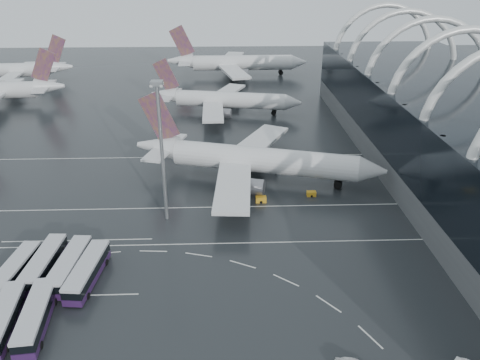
{
  "coord_description": "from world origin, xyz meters",
  "views": [
    {
      "loc": [
        3.91,
        -75.31,
        48.05
      ],
      "look_at": [
        7.01,
        10.56,
        7.0
      ],
      "focal_mm": 35.0,
      "sensor_mm": 36.0,
      "label": 1
    }
  ],
  "objects_px": {
    "airliner_gate_c": "(235,63)",
    "bus_row_far_a": "(4,319)",
    "jet_remote_mid": "(2,90)",
    "bus_row_near_c": "(70,266)",
    "bus_row_near_b": "(44,263)",
    "gse_cart_belly_d": "(326,170)",
    "bus_row_far_b": "(36,316)",
    "gse_cart_belly_c": "(261,199)",
    "jet_remote_far": "(21,70)",
    "bus_row_near_d": "(87,271)",
    "airliner_main": "(251,160)",
    "gse_cart_belly_a": "(311,194)",
    "floodlight_mast": "(161,136)",
    "airliner_gate_b": "(223,100)",
    "bus_row_near_a": "(15,270)"
  },
  "relations": [
    {
      "from": "jet_remote_mid",
      "to": "jet_remote_far",
      "type": "height_order",
      "value": "jet_remote_mid"
    },
    {
      "from": "airliner_gate_b",
      "to": "bus_row_far_a",
      "type": "relative_size",
      "value": 3.7
    },
    {
      "from": "airliner_main",
      "to": "gse_cart_belly_a",
      "type": "height_order",
      "value": "airliner_main"
    },
    {
      "from": "airliner_gate_b",
      "to": "bus_row_near_b",
      "type": "bearing_deg",
      "value": -97.82
    },
    {
      "from": "bus_row_near_c",
      "to": "gse_cart_belly_d",
      "type": "xyz_separation_m",
      "value": [
        50.83,
        39.46,
        -1.2
      ]
    },
    {
      "from": "airliner_main",
      "to": "bus_row_near_b",
      "type": "distance_m",
      "value": 51.08
    },
    {
      "from": "bus_row_near_d",
      "to": "gse_cart_belly_d",
      "type": "relative_size",
      "value": 5.64
    },
    {
      "from": "floodlight_mast",
      "to": "gse_cart_belly_d",
      "type": "xyz_separation_m",
      "value": [
        36.76,
        21.2,
        -17.04
      ]
    },
    {
      "from": "bus_row_near_c",
      "to": "bus_row_far_b",
      "type": "relative_size",
      "value": 1.0
    },
    {
      "from": "bus_row_near_c",
      "to": "floodlight_mast",
      "type": "distance_m",
      "value": 27.98
    },
    {
      "from": "bus_row_far_a",
      "to": "airliner_main",
      "type": "bearing_deg",
      "value": -44.18
    },
    {
      "from": "airliner_gate_c",
      "to": "gse_cart_belly_d",
      "type": "distance_m",
      "value": 107.07
    },
    {
      "from": "jet_remote_far",
      "to": "gse_cart_belly_c",
      "type": "xyz_separation_m",
      "value": [
        92.96,
        -111.69,
        -4.39
      ]
    },
    {
      "from": "jet_remote_far",
      "to": "gse_cart_belly_c",
      "type": "height_order",
      "value": "jet_remote_far"
    },
    {
      "from": "jet_remote_far",
      "to": "gse_cart_belly_d",
      "type": "distance_m",
      "value": 146.72
    },
    {
      "from": "jet_remote_far",
      "to": "gse_cart_belly_a",
      "type": "relative_size",
      "value": 22.11
    },
    {
      "from": "gse_cart_belly_a",
      "to": "gse_cart_belly_d",
      "type": "height_order",
      "value": "gse_cart_belly_d"
    },
    {
      "from": "airliner_main",
      "to": "bus_row_near_c",
      "type": "height_order",
      "value": "airliner_main"
    },
    {
      "from": "jet_remote_mid",
      "to": "bus_row_near_c",
      "type": "distance_m",
      "value": 115.35
    },
    {
      "from": "bus_row_near_c",
      "to": "bus_row_far_b",
      "type": "distance_m",
      "value": 12.06
    },
    {
      "from": "bus_row_far_a",
      "to": "bus_row_near_d",
      "type": "bearing_deg",
      "value": -45.97
    },
    {
      "from": "airliner_main",
      "to": "bus_row_far_a",
      "type": "xyz_separation_m",
      "value": [
        -37.88,
        -48.65,
        -3.21
      ]
    },
    {
      "from": "bus_row_far_b",
      "to": "jet_remote_far",
      "type": "bearing_deg",
      "value": 15.64
    },
    {
      "from": "bus_row_far_b",
      "to": "floodlight_mast",
      "type": "relative_size",
      "value": 0.5
    },
    {
      "from": "jet_remote_mid",
      "to": "bus_row_near_b",
      "type": "xyz_separation_m",
      "value": [
        48.5,
        -101.53,
        -3.26
      ]
    },
    {
      "from": "airliner_gate_b",
      "to": "bus_row_near_c",
      "type": "distance_m",
      "value": 92.97
    },
    {
      "from": "bus_row_near_d",
      "to": "airliner_gate_b",
      "type": "bearing_deg",
      "value": -8.05
    },
    {
      "from": "airliner_gate_c",
      "to": "bus_row_far_a",
      "type": "relative_size",
      "value": 4.44
    },
    {
      "from": "jet_remote_mid",
      "to": "airliner_gate_b",
      "type": "bearing_deg",
      "value": 166.34
    },
    {
      "from": "bus_row_far_b",
      "to": "bus_row_near_d",
      "type": "bearing_deg",
      "value": -29.73
    },
    {
      "from": "bus_row_near_a",
      "to": "bus_row_far_a",
      "type": "height_order",
      "value": "bus_row_far_a"
    },
    {
      "from": "jet_remote_far",
      "to": "bus_row_far_b",
      "type": "bearing_deg",
      "value": 108.01
    },
    {
      "from": "bus_row_far_a",
      "to": "gse_cart_belly_d",
      "type": "relative_size",
      "value": 5.53
    },
    {
      "from": "airliner_gate_c",
      "to": "bus_row_near_a",
      "type": "xyz_separation_m",
      "value": [
        -39.86,
        -145.34,
        -3.74
      ]
    },
    {
      "from": "airliner_main",
      "to": "floodlight_mast",
      "type": "bearing_deg",
      "value": -119.66
    },
    {
      "from": "bus_row_near_d",
      "to": "gse_cart_belly_a",
      "type": "height_order",
      "value": "bus_row_near_d"
    },
    {
      "from": "floodlight_mast",
      "to": "gse_cart_belly_a",
      "type": "height_order",
      "value": "floodlight_mast"
    },
    {
      "from": "airliner_main",
      "to": "bus_row_near_b",
      "type": "xyz_separation_m",
      "value": [
        -36.75,
        -35.33,
        -3.21
      ]
    },
    {
      "from": "jet_remote_far",
      "to": "bus_row_near_c",
      "type": "distance_m",
      "value": 148.73
    },
    {
      "from": "airliner_main",
      "to": "gse_cart_belly_c",
      "type": "bearing_deg",
      "value": -67.12
    },
    {
      "from": "airliner_main",
      "to": "airliner_gate_c",
      "type": "bearing_deg",
      "value": 106.27
    },
    {
      "from": "bus_row_near_b",
      "to": "gse_cart_belly_d",
      "type": "relative_size",
      "value": 5.52
    },
    {
      "from": "floodlight_mast",
      "to": "airliner_main",
      "type": "bearing_deg",
      "value": 44.62
    },
    {
      "from": "bus_row_near_d",
      "to": "gse_cart_belly_d",
      "type": "bearing_deg",
      "value": -43.39
    },
    {
      "from": "gse_cart_belly_d",
      "to": "bus_row_near_b",
      "type": "bearing_deg",
      "value": -145.11
    },
    {
      "from": "bus_row_near_b",
      "to": "bus_row_near_c",
      "type": "relative_size",
      "value": 0.98
    },
    {
      "from": "airliner_main",
      "to": "bus_row_far_a",
      "type": "distance_m",
      "value": 61.75
    },
    {
      "from": "bus_row_far_b",
      "to": "gse_cart_belly_c",
      "type": "xyz_separation_m",
      "value": [
        34.99,
        36.68,
        -1.24
      ]
    },
    {
      "from": "bus_row_near_d",
      "to": "floodlight_mast",
      "type": "relative_size",
      "value": 0.5
    },
    {
      "from": "jet_remote_far",
      "to": "gse_cart_belly_a",
      "type": "xyz_separation_m",
      "value": [
        104.37,
        -109.31,
        -4.46
      ]
    }
  ]
}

